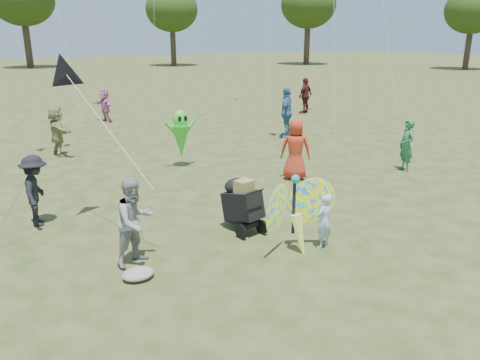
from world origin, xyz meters
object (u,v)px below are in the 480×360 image
butterfly_kite (296,215)px  crowd_a (295,149)px  crowd_f (406,145)px  crowd_j (105,105)px  jogging_stroller (242,202)px  alien_kite (181,135)px  crowd_b (36,191)px  crowd_h (305,96)px  child_girl (324,221)px  adult_man (135,221)px  crowd_c (286,113)px  crowd_d (57,131)px

butterfly_kite → crowd_a: bearing=54.0°
crowd_f → crowd_j: 13.65m
jogging_stroller → alien_kite: 5.07m
butterfly_kite → crowd_f: bearing=24.8°
crowd_f → butterfly_kite: (-5.96, -2.75, -0.03)m
crowd_j → crowd_b: bearing=-35.1°
butterfly_kite → alien_kite: bearing=86.1°
crowd_f → butterfly_kite: size_ratio=0.87×
crowd_h → alien_kite: size_ratio=1.01×
child_girl → jogging_stroller: (-0.93, 1.47, 0.09)m
crowd_h → adult_man: bearing=22.9°
crowd_b → butterfly_kite: bearing=-118.0°
crowd_f → jogging_stroller: size_ratio=1.37×
child_girl → crowd_a: (2.11, 3.79, 0.32)m
crowd_j → butterfly_kite: bearing=-16.0°
alien_kite → crowd_h: bearing=33.5°
butterfly_kite → adult_man: bearing=159.2°
crowd_c → alien_kite: (-5.20, -1.96, 0.01)m
jogging_stroller → butterfly_kite: butterfly_kite is taller
crowd_d → crowd_h: crowd_h is taller
crowd_c → alien_kite: size_ratio=1.10×
crowd_a → crowd_c: (2.96, 4.63, 0.12)m
adult_man → crowd_f: 8.80m
child_girl → adult_man: adult_man is taller
crowd_h → crowd_j: 9.73m
crowd_b → crowd_f: bearing=-80.2°
crowd_b → child_girl: bearing=-114.9°
crowd_f → jogging_stroller: (-6.31, -1.38, -0.15)m
crowd_d → child_girl: bearing=-170.6°
crowd_f → alien_kite: (-5.52, 3.62, 0.21)m
crowd_f → crowd_j: (-5.53, 12.48, -0.02)m
adult_man → crowd_h: bearing=21.4°
crowd_h → crowd_j: bearing=-35.9°
crowd_d → alien_kite: (2.97, -3.31, 0.15)m
child_girl → jogging_stroller: jogging_stroller is taller
child_girl → butterfly_kite: bearing=-25.7°
crowd_h → crowd_d: bearing=-6.7°
adult_man → butterfly_kite: adult_man is taller
crowd_a → butterfly_kite: (-2.68, -3.69, -0.11)m
crowd_b → crowd_c: (9.56, 4.61, 0.20)m
child_girl → crowd_c: crowd_c is taller
butterfly_kite → crowd_d: bearing=104.7°
jogging_stroller → crowd_c: bearing=35.6°
adult_man → crowd_j: adult_man is taller
crowd_a → crowd_d: (-5.21, 5.98, -0.02)m
child_girl → crowd_f: size_ratio=0.69×
alien_kite → adult_man: bearing=-120.2°
crowd_d → alien_kite: 4.45m
crowd_a → crowd_h: crowd_h is taller
crowd_b → crowd_f: size_ratio=0.99×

